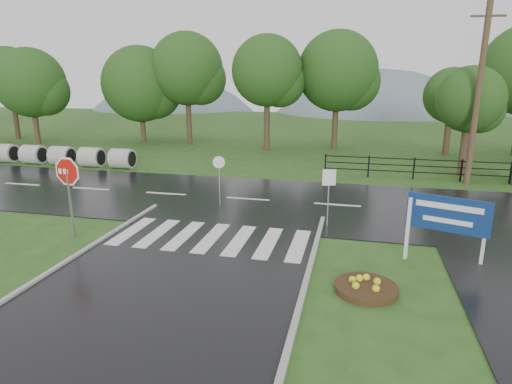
# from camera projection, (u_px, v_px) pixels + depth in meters

# --- Properties ---
(ground) EXTENTS (120.00, 120.00, 0.00)m
(ground) POSITION_uv_depth(u_px,v_px,m) (141.00, 316.00, 9.96)
(ground) COLOR #29511B
(ground) RESTS_ON ground
(main_road) EXTENTS (90.00, 8.00, 0.04)m
(main_road) POSITION_uv_depth(u_px,v_px,m) (248.00, 200.00, 19.36)
(main_road) COLOR black
(main_road) RESTS_ON ground
(walkway) EXTENTS (2.20, 11.00, 0.04)m
(walkway) POSITION_uv_depth(u_px,v_px,m) (491.00, 278.00, 11.83)
(walkway) COLOR black
(walkway) RESTS_ON ground
(crosswalk) EXTENTS (6.50, 2.80, 0.02)m
(crosswalk) POSITION_uv_depth(u_px,v_px,m) (211.00, 238.00, 14.64)
(crosswalk) COLOR silver
(crosswalk) RESTS_ON ground
(fence_west) EXTENTS (9.58, 0.08, 1.20)m
(fence_west) POSITION_uv_depth(u_px,v_px,m) (414.00, 166.00, 23.08)
(fence_west) COLOR black
(fence_west) RESTS_ON ground
(hills) EXTENTS (102.00, 48.00, 48.00)m
(hills) POSITION_uv_depth(u_px,v_px,m) (346.00, 202.00, 74.30)
(hills) COLOR slate
(hills) RESTS_ON ground
(treeline) EXTENTS (83.20, 5.20, 10.00)m
(treeline) POSITION_uv_depth(u_px,v_px,m) (307.00, 151.00, 32.29)
(treeline) COLOR #1D4315
(treeline) RESTS_ON ground
(culvert_pipes) EXTENTS (9.70, 1.20, 1.20)m
(culvert_pipes) POSITION_uv_depth(u_px,v_px,m) (62.00, 156.00, 26.87)
(culvert_pipes) COLOR #9E9B93
(culvert_pipes) RESTS_ON ground
(stop_sign) EXTENTS (1.33, 0.18, 3.00)m
(stop_sign) POSITION_uv_depth(u_px,v_px,m) (68.00, 179.00, 14.33)
(stop_sign) COLOR #939399
(stop_sign) RESTS_ON ground
(estate_billboard) EXTENTS (2.25, 0.80, 2.03)m
(estate_billboard) POSITION_uv_depth(u_px,v_px,m) (447.00, 218.00, 12.51)
(estate_billboard) COLOR silver
(estate_billboard) RESTS_ON ground
(flower_bed) EXTENTS (1.63, 1.63, 0.33)m
(flower_bed) POSITION_uv_depth(u_px,v_px,m) (366.00, 287.00, 11.07)
(flower_bed) COLOR #332111
(flower_bed) RESTS_ON ground
(reg_sign_small) EXTENTS (0.47, 0.14, 2.18)m
(reg_sign_small) POSITION_uv_depth(u_px,v_px,m) (329.00, 187.00, 15.48)
(reg_sign_small) COLOR #939399
(reg_sign_small) RESTS_ON ground
(reg_sign_round) EXTENTS (0.50, 0.14, 2.18)m
(reg_sign_round) POSITION_uv_depth(u_px,v_px,m) (219.00, 175.00, 18.05)
(reg_sign_round) COLOR #939399
(reg_sign_round) RESTS_ON ground
(utility_pole_east) EXTENTS (1.58, 0.30, 8.86)m
(utility_pole_east) POSITION_uv_depth(u_px,v_px,m) (478.00, 96.00, 21.06)
(utility_pole_east) COLOR #473523
(utility_pole_east) RESTS_ON ground
(entrance_tree_left) EXTENTS (3.56, 3.56, 6.01)m
(entrance_tree_left) POSITION_uv_depth(u_px,v_px,m) (470.00, 100.00, 22.99)
(entrance_tree_left) COLOR #3D2B1C
(entrance_tree_left) RESTS_ON ground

